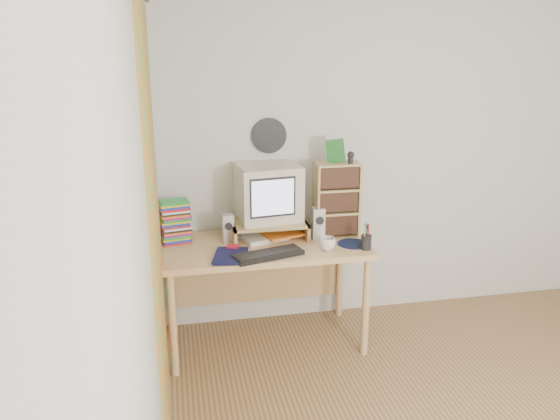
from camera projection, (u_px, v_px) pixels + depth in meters
name	position (u px, v px, depth m)	size (l,w,h in m)	color
back_wall	(390.00, 155.00, 4.11)	(3.50, 3.50, 0.00)	silver
left_wall	(143.00, 256.00, 2.13)	(3.50, 3.50, 0.00)	silver
curtain	(157.00, 239.00, 2.62)	(2.20, 2.20, 0.00)	orange
wall_disc	(269.00, 136.00, 3.86)	(0.25, 0.25, 0.02)	black
desk	(263.00, 259.00, 3.81)	(1.40, 0.70, 0.75)	#DAB175
monitor_riser	(269.00, 225.00, 3.79)	(0.52, 0.30, 0.12)	tan
crt_monitor	(269.00, 193.00, 3.77)	(0.41, 0.41, 0.39)	beige
speaker_left	(228.00, 228.00, 3.71)	(0.07, 0.07, 0.20)	silver
speaker_right	(318.00, 223.00, 3.78)	(0.08, 0.08, 0.22)	silver
keyboard	(268.00, 255.00, 3.47)	(0.45, 0.15, 0.03)	black
dvd_stack	(175.00, 224.00, 3.70)	(0.19, 0.13, 0.27)	brown
cd_rack	(336.00, 199.00, 3.82)	(0.31, 0.17, 0.52)	tan
mug	(327.00, 244.00, 3.58)	(0.11, 0.11, 0.09)	silver
diary	(214.00, 254.00, 3.46)	(0.25, 0.19, 0.05)	#0F1139
mousepad	(353.00, 244.00, 3.70)	(0.22, 0.22, 0.00)	#0F1832
pen_cup	(366.00, 239.00, 3.59)	(0.07, 0.07, 0.14)	black
papers	(270.00, 236.00, 3.81)	(0.30, 0.22, 0.04)	silver
red_box	(233.00, 248.00, 3.58)	(0.08, 0.05, 0.04)	red
game_box	(335.00, 151.00, 3.73)	(0.12, 0.03, 0.16)	#1C6223
webcam	(351.00, 157.00, 3.71)	(0.05, 0.05, 0.08)	black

